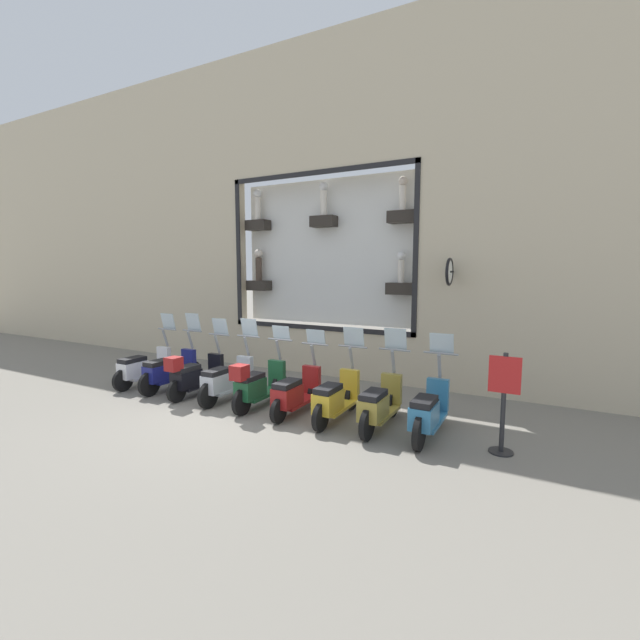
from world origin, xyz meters
TOP-DOWN VIEW (x-y plane):
  - ground_plane at (0.00, 0.00)m, footprint 120.00×120.00m
  - building_facade at (3.60, -0.00)m, footprint 1.22×36.00m
  - scooter_teal_0 at (0.53, -3.61)m, footprint 1.81×0.61m
  - scooter_olive_1 at (0.52, -2.76)m, footprint 1.80×0.61m
  - scooter_yellow_2 at (0.52, -1.92)m, footprint 1.80×0.61m
  - scooter_red_3 at (0.52, -1.07)m, footprint 1.79×0.60m
  - scooter_green_4 at (0.46, -0.22)m, footprint 1.80×0.60m
  - scooter_silver_5 at (0.52, 0.62)m, footprint 1.80×0.60m
  - scooter_black_6 at (0.46, 1.47)m, footprint 1.79×0.60m
  - scooter_navy_7 at (0.53, 2.31)m, footprint 1.81×0.61m
  - scooter_white_8 at (0.52, 3.16)m, footprint 1.80×0.61m
  - shop_sign_post at (0.49, -4.73)m, footprint 0.36×0.45m

SIDE VIEW (x-z plane):
  - ground_plane at x=0.00m, z-range 0.00..0.00m
  - scooter_red_3 at x=0.52m, z-range -0.35..1.18m
  - scooter_yellow_2 at x=0.52m, z-range -0.39..1.25m
  - scooter_white_8 at x=0.52m, z-range -0.39..1.26m
  - scooter_silver_5 at x=0.52m, z-range -0.39..1.27m
  - scooter_olive_1 at x=0.52m, z-range -0.40..1.27m
  - scooter_navy_7 at x=0.53m, z-range -0.40..1.30m
  - scooter_teal_0 at x=0.53m, z-range -0.37..1.26m
  - scooter_black_6 at x=0.46m, z-range -0.35..1.28m
  - scooter_green_4 at x=0.46m, z-range -0.30..1.25m
  - shop_sign_post at x=0.49m, z-range 0.05..1.58m
  - building_facade at x=3.60m, z-range 0.06..8.49m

